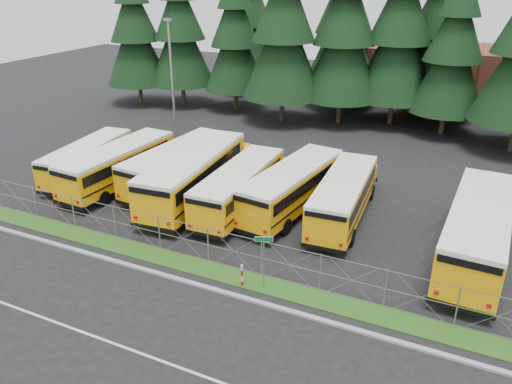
% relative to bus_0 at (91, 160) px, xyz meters
% --- Properties ---
extents(ground, '(120.00, 120.00, 0.00)m').
position_rel_bus_0_xyz_m(ground, '(14.48, -5.52, -1.28)').
color(ground, black).
rests_on(ground, ground).
extents(curb, '(50.00, 0.25, 0.12)m').
position_rel_bus_0_xyz_m(curb, '(14.48, -8.62, -1.22)').
color(curb, gray).
rests_on(curb, ground).
extents(grass_verge, '(50.00, 1.40, 0.06)m').
position_rel_bus_0_xyz_m(grass_verge, '(14.48, -7.22, -1.25)').
color(grass_verge, '#163F12').
rests_on(grass_verge, ground).
extents(road_lane_line, '(50.00, 0.12, 0.01)m').
position_rel_bus_0_xyz_m(road_lane_line, '(14.48, -13.52, -1.27)').
color(road_lane_line, beige).
rests_on(road_lane_line, ground).
extents(chainlink_fence, '(44.00, 0.10, 2.00)m').
position_rel_bus_0_xyz_m(chainlink_fence, '(14.48, -6.52, -0.28)').
color(chainlink_fence, gray).
rests_on(chainlink_fence, ground).
extents(brick_building, '(22.00, 10.00, 6.00)m').
position_rel_bus_0_xyz_m(brick_building, '(20.48, 34.48, 1.72)').
color(brick_building, brown).
rests_on(brick_building, ground).
extents(bus_0, '(3.35, 9.96, 2.56)m').
position_rel_bus_0_xyz_m(bus_0, '(0.00, 0.00, 0.00)').
color(bus_0, '#FF9908').
rests_on(bus_0, ground).
extents(bus_1, '(3.21, 11.07, 2.87)m').
position_rel_bus_0_xyz_m(bus_1, '(3.09, -0.30, 0.15)').
color(bus_1, '#FF9908').
rests_on(bus_1, ground).
extents(bus_2, '(3.50, 11.21, 2.89)m').
position_rel_bus_0_xyz_m(bus_2, '(6.76, 1.36, 0.17)').
color(bus_2, '#FF9908').
rests_on(bus_2, ground).
extents(bus_3, '(3.90, 12.49, 3.22)m').
position_rel_bus_0_xyz_m(bus_3, '(8.94, -0.03, 0.33)').
color(bus_3, '#FF9908').
rests_on(bus_3, ground).
extents(bus_4, '(2.80, 10.69, 2.79)m').
position_rel_bus_0_xyz_m(bus_4, '(12.22, -0.10, 0.11)').
color(bus_4, '#FF9908').
rests_on(bus_4, ground).
extents(bus_5, '(3.99, 11.28, 2.89)m').
position_rel_bus_0_xyz_m(bus_5, '(15.26, 1.16, 0.17)').
color(bus_5, '#FF9908').
rests_on(bus_5, ground).
extents(bus_6, '(3.14, 10.67, 2.76)m').
position_rel_bus_0_xyz_m(bus_6, '(18.41, 1.22, 0.10)').
color(bus_6, '#FF9908').
rests_on(bus_6, ground).
extents(bus_east, '(3.43, 12.37, 3.21)m').
position_rel_bus_0_xyz_m(bus_east, '(25.86, -0.40, 0.33)').
color(bus_east, '#FF9908').
rests_on(bus_east, ground).
extents(street_sign, '(0.77, 0.51, 2.81)m').
position_rel_bus_0_xyz_m(street_sign, '(17.01, -7.46, 0.75)').
color(street_sign, gray).
rests_on(street_sign, ground).
extents(striped_bollard, '(0.11, 0.11, 1.20)m').
position_rel_bus_0_xyz_m(striped_bollard, '(16.02, -7.74, -0.68)').
color(striped_bollard, '#B20C0C').
rests_on(striped_bollard, ground).
extents(light_standard, '(0.70, 0.35, 10.14)m').
position_rel_bus_0_xyz_m(light_standard, '(0.53, 10.11, 4.22)').
color(light_standard, gray).
rests_on(light_standard, ground).
extents(conifer_0, '(6.74, 6.74, 14.92)m').
position_rel_bus_0_xyz_m(conifer_0, '(-10.03, 19.16, 6.18)').
color(conifer_0, black).
rests_on(conifer_0, ground).
extents(conifer_1, '(6.97, 6.97, 15.41)m').
position_rel_bus_0_xyz_m(conifer_1, '(-5.40, 20.76, 6.43)').
color(conifer_1, black).
rests_on(conifer_1, ground).
extents(conifer_2, '(6.54, 6.54, 14.46)m').
position_rel_bus_0_xyz_m(conifer_2, '(0.80, 21.40, 5.95)').
color(conifer_2, black).
rests_on(conifer_2, ground).
extents(conifer_3, '(7.67, 7.67, 16.96)m').
position_rel_bus_0_xyz_m(conifer_3, '(7.09, 19.01, 7.20)').
color(conifer_3, black).
rests_on(conifer_3, ground).
extents(conifer_4, '(7.43, 7.43, 16.42)m').
position_rel_bus_0_xyz_m(conifer_4, '(12.26, 20.97, 6.93)').
color(conifer_4, black).
rests_on(conifer_4, ground).
extents(conifer_5, '(7.59, 7.59, 16.78)m').
position_rel_bus_0_xyz_m(conifer_5, '(16.93, 22.72, 7.11)').
color(conifer_5, black).
rests_on(conifer_5, ground).
extents(conifer_6, '(6.56, 6.56, 14.51)m').
position_rel_bus_0_xyz_m(conifer_6, '(21.85, 21.32, 5.97)').
color(conifer_6, black).
rests_on(conifer_6, ground).
extents(conifer_10, '(7.71, 7.71, 17.05)m').
position_rel_bus_0_xyz_m(conifer_10, '(-1.60, 29.17, 7.24)').
color(conifer_10, black).
rests_on(conifer_10, ground).
extents(conifer_11, '(7.73, 7.73, 17.09)m').
position_rel_bus_0_xyz_m(conifer_11, '(10.52, 27.05, 7.26)').
color(conifer_11, black).
rests_on(conifer_11, ground).
extents(conifer_12, '(8.03, 8.03, 17.76)m').
position_rel_bus_0_xyz_m(conifer_12, '(20.31, 25.92, 7.60)').
color(conifer_12, black).
rests_on(conifer_12, ground).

